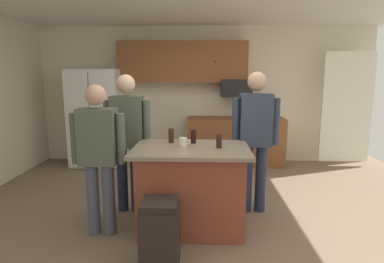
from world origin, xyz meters
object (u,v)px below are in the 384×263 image
at_px(glass_pilsner, 219,141).
at_px(glass_short_whisky, 171,136).
at_px(microwave_over_range, 236,88).
at_px(person_guest_by_door, 99,151).
at_px(glass_dark_ale, 193,137).
at_px(trash_bin, 160,233).
at_px(person_guest_right, 255,133).
at_px(kitchen_island, 191,188).
at_px(person_elder_center, 127,134).
at_px(refrigerator, 97,118).
at_px(mug_blue_stoneware, 183,142).

bearing_deg(glass_pilsner, glass_short_whisky, 155.37).
relative_size(microwave_over_range, person_guest_by_door, 0.35).
distance_m(glass_dark_ale, trash_bin, 1.20).
relative_size(person_guest_by_door, glass_dark_ale, 10.33).
height_order(microwave_over_range, person_guest_right, person_guest_right).
bearing_deg(trash_bin, glass_short_whisky, 89.05).
bearing_deg(microwave_over_range, glass_pilsner, -99.40).
relative_size(kitchen_island, person_guest_by_door, 0.78).
bearing_deg(microwave_over_range, person_elder_center, -124.94).
distance_m(kitchen_island, trash_bin, 0.78).
height_order(kitchen_island, trash_bin, kitchen_island).
height_order(microwave_over_range, glass_pilsner, microwave_over_range).
relative_size(person_guest_by_door, trash_bin, 2.64).
bearing_deg(trash_bin, glass_pilsner, 51.80).
bearing_deg(person_elder_center, kitchen_island, 0.00).
relative_size(person_elder_center, glass_pilsner, 11.92).
bearing_deg(kitchen_island, glass_short_whisky, 135.14).
bearing_deg(glass_dark_ale, refrigerator, 128.95).
distance_m(refrigerator, trash_bin, 3.67).
distance_m(kitchen_island, glass_pilsner, 0.61).
distance_m(person_elder_center, glass_dark_ale, 0.85).
distance_m(refrigerator, glass_pilsner, 3.34).
height_order(person_elder_center, glass_dark_ale, person_elder_center).
height_order(refrigerator, glass_dark_ale, refrigerator).
height_order(person_guest_right, glass_short_whisky, person_guest_right).
distance_m(refrigerator, mug_blue_stoneware, 3.07).
bearing_deg(trash_bin, refrigerator, 116.28).
xyz_separation_m(refrigerator, person_guest_by_door, (0.90, -2.70, 0.02)).
distance_m(person_guest_by_door, trash_bin, 1.09).
relative_size(person_elder_center, mug_blue_stoneware, 13.22).
height_order(person_elder_center, trash_bin, person_elder_center).
bearing_deg(refrigerator, person_guest_by_door, -71.53).
relative_size(person_elder_center, trash_bin, 2.80).
distance_m(microwave_over_range, kitchen_island, 2.93).
bearing_deg(glass_dark_ale, microwave_over_range, 73.51).
distance_m(kitchen_island, person_guest_by_door, 1.07).
xyz_separation_m(glass_pilsner, glass_short_whisky, (-0.54, 0.25, 0.01)).
bearing_deg(person_guest_right, refrigerator, -70.60).
height_order(microwave_over_range, trash_bin, microwave_over_range).
bearing_deg(kitchen_island, refrigerator, 126.22).
bearing_deg(refrigerator, trash_bin, -63.72).
height_order(person_guest_by_door, glass_pilsner, person_guest_by_door).
relative_size(microwave_over_range, person_guest_right, 0.32).
xyz_separation_m(person_guest_by_door, glass_pilsner, (1.26, 0.15, 0.08)).
height_order(refrigerator, mug_blue_stoneware, refrigerator).
bearing_deg(microwave_over_range, mug_blue_stoneware, -107.49).
height_order(person_guest_by_door, person_elder_center, person_elder_center).
bearing_deg(microwave_over_range, kitchen_island, -105.60).
bearing_deg(mug_blue_stoneware, glass_pilsner, -6.04).
distance_m(refrigerator, person_guest_by_door, 2.85).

